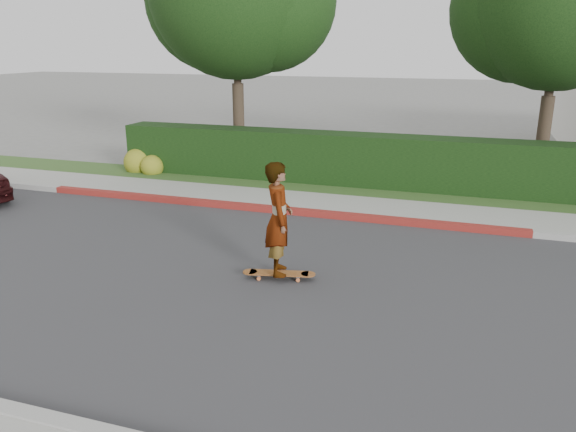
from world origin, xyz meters
name	(u,v)px	position (x,y,z in m)	size (l,w,h in m)	color
ground	(483,317)	(0.00, 0.00, 0.00)	(120.00, 120.00, 0.00)	slate
road	(483,316)	(0.00, 0.00, 0.01)	(60.00, 8.00, 0.01)	#2D2D30
curb_far	(482,229)	(0.00, 4.10, 0.07)	(60.00, 0.20, 0.15)	#9E9E99
curb_red_section	(265,209)	(-5.00, 4.10, 0.08)	(12.00, 0.21, 0.15)	maroon
sidewalk_far	(482,218)	(0.00, 5.00, 0.06)	(60.00, 1.60, 0.12)	gray
planting_strip	(482,201)	(0.00, 6.60, 0.05)	(60.00, 1.60, 0.10)	#2D4C1E
hedge	(371,162)	(-3.00, 7.20, 0.75)	(15.00, 1.00, 1.50)	black
flowering_shrub	(143,164)	(-10.01, 6.74, 0.33)	(1.40, 1.00, 0.90)	#2D4C19
tree_center	(560,4)	(1.49, 9.19, 4.90)	(5.66, 4.84, 7.44)	#33261C
skateboard	(279,273)	(-3.34, 0.36, 0.11)	(1.28, 0.51, 0.12)	#D56E3A
skateboarder	(279,219)	(-3.34, 0.36, 1.10)	(0.71, 0.46, 1.94)	white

